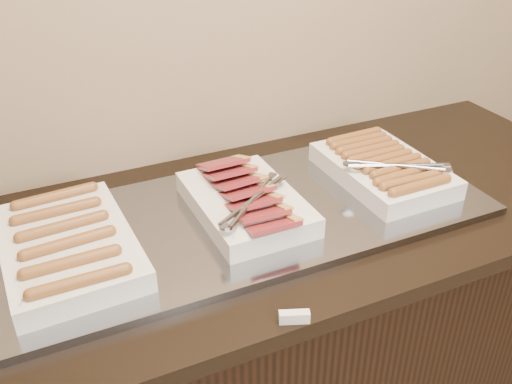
# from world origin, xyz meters

# --- Properties ---
(counter) EXTENTS (2.06, 0.76, 0.90)m
(counter) POSITION_xyz_m (0.00, 2.13, 0.45)
(counter) COLOR black
(counter) RESTS_ON ground
(warming_tray) EXTENTS (1.20, 0.50, 0.02)m
(warming_tray) POSITION_xyz_m (-0.02, 2.13, 0.91)
(warming_tray) COLOR gray
(warming_tray) RESTS_ON counter
(dish_left) EXTENTS (0.28, 0.41, 0.07)m
(dish_left) POSITION_xyz_m (-0.42, 2.13, 0.95)
(dish_left) COLOR silver
(dish_left) RESTS_ON warming_tray
(dish_center) EXTENTS (0.25, 0.37, 0.09)m
(dish_center) POSITION_xyz_m (-0.01, 2.13, 0.95)
(dish_center) COLOR silver
(dish_center) RESTS_ON warming_tray
(dish_right) EXTENTS (0.26, 0.36, 0.08)m
(dish_right) POSITION_xyz_m (0.39, 2.13, 0.95)
(dish_right) COLOR silver
(dish_right) RESTS_ON warming_tray
(label_holder) EXTENTS (0.06, 0.04, 0.02)m
(label_holder) POSITION_xyz_m (-0.07, 1.77, 0.91)
(label_holder) COLOR silver
(label_holder) RESTS_ON counter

